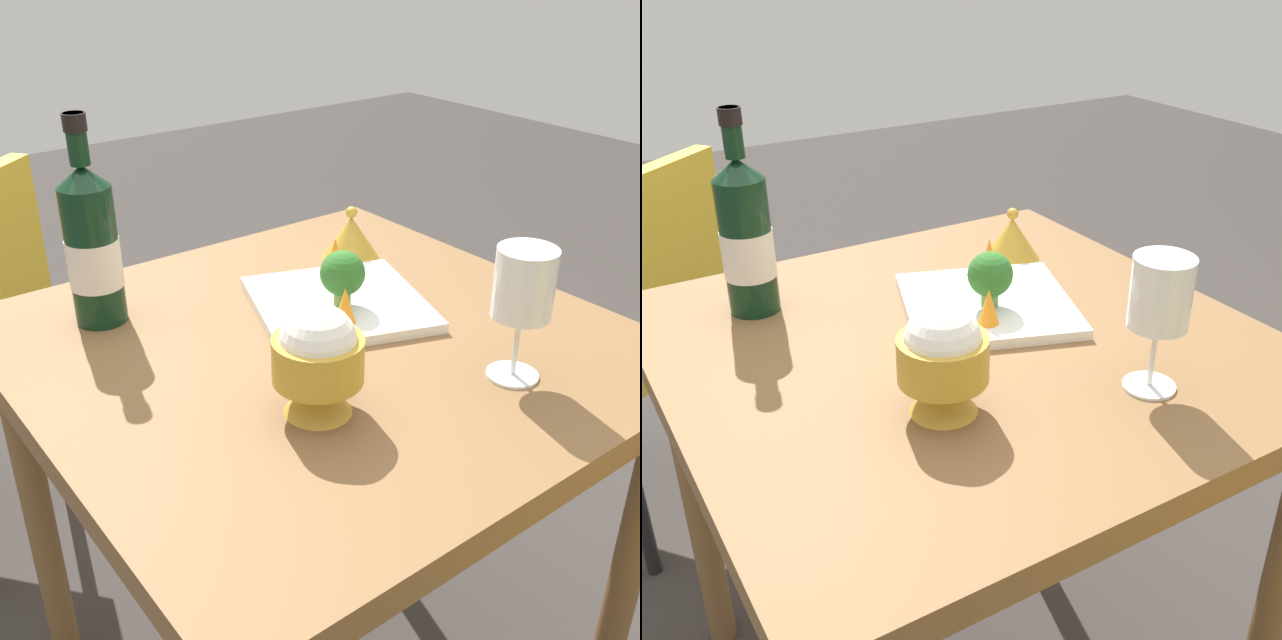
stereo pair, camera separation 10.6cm
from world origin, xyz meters
TOP-DOWN VIEW (x-y plane):
  - dining_table at (0.00, 0.00)m, footprint 0.81×0.81m
  - wine_bottle at (0.24, 0.22)m, footprint 0.08×0.08m
  - wine_glass at (-0.23, -0.14)m, footprint 0.08×0.08m
  - rice_bowl at (-0.14, 0.11)m, footprint 0.11×0.11m
  - rice_bowl_lid at (0.21, -0.23)m, footprint 0.10×0.10m
  - serving_plate at (0.06, -0.08)m, footprint 0.32×0.32m
  - broccoli_floret at (0.04, -0.07)m, footprint 0.07×0.07m
  - carrot_garnish_left at (-0.01, -0.04)m, footprint 0.03×0.03m
  - carrot_garnish_right at (0.12, -0.13)m, footprint 0.03×0.03m

SIDE VIEW (x-z plane):
  - dining_table at x=0.00m, z-range 0.27..1.01m
  - serving_plate at x=0.06m, z-range 0.74..0.75m
  - rice_bowl_lid at x=0.21m, z-range 0.73..0.82m
  - carrot_garnish_left at x=-0.01m, z-range 0.75..0.81m
  - carrot_garnish_right at x=0.12m, z-range 0.75..0.82m
  - broccoli_floret at x=0.04m, z-range 0.76..0.84m
  - rice_bowl at x=-0.14m, z-range 0.74..0.88m
  - wine_bottle at x=0.24m, z-range 0.70..1.01m
  - wine_glass at x=-0.23m, z-range 0.78..0.95m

